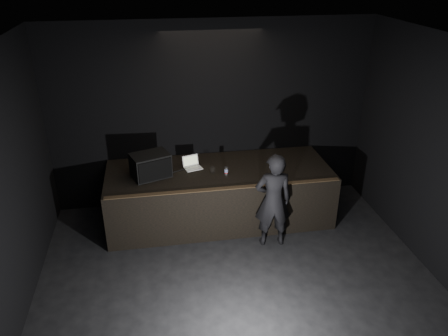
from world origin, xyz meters
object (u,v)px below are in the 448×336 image
object	(u,v)px
beer_can	(226,171)
stage_monitor	(151,165)
laptop	(192,165)
stage_riser	(219,194)
person	(273,201)

from	to	relation	value
beer_can	stage_monitor	bearing A→B (deg)	172.90
laptop	beer_can	xyz separation A→B (m)	(0.56, -0.39, 0.02)
stage_riser	beer_can	size ratio (longest dim) A/B	26.86
laptop	stage_monitor	bearing A→B (deg)	-178.43
beer_can	person	world-z (taller)	person
stage_riser	stage_monitor	bearing A→B (deg)	-177.07
stage_monitor	stage_riser	bearing A→B (deg)	-16.74
stage_riser	beer_can	xyz separation A→B (m)	(0.09, -0.22, 0.57)
laptop	beer_can	bearing A→B (deg)	-51.48
stage_riser	stage_monitor	world-z (taller)	stage_monitor
stage_riser	stage_monitor	size ratio (longest dim) A/B	5.42
stage_riser	person	xyz separation A→B (m)	(0.75, -0.95, 0.33)
stage_monitor	beer_can	size ratio (longest dim) A/B	4.96
stage_riser	laptop	distance (m)	0.74
stage_riser	laptop	xyz separation A→B (m)	(-0.46, 0.17, 0.55)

